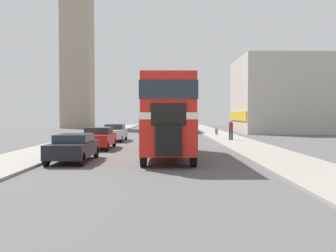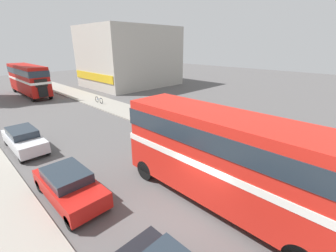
# 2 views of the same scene
# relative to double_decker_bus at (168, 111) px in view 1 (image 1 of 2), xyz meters

# --- Properties ---
(ground_plane) EXTENTS (120.00, 120.00, 0.00)m
(ground_plane) POSITION_rel_double_decker_bus_xyz_m (-0.90, 0.04, -2.52)
(ground_plane) COLOR #565454
(sidewalk_right) EXTENTS (3.50, 120.00, 0.12)m
(sidewalk_right) POSITION_rel_double_decker_bus_xyz_m (5.85, 0.04, -2.46)
(sidewalk_right) COLOR gray
(sidewalk_right) RESTS_ON ground_plane
(sidewalk_left) EXTENTS (3.50, 120.00, 0.12)m
(sidewalk_left) POSITION_rel_double_decker_bus_xyz_m (-7.65, 0.04, -2.46)
(sidewalk_left) COLOR gray
(sidewalk_left) RESTS_ON ground_plane
(double_decker_bus) EXTENTS (2.54, 9.62, 4.24)m
(double_decker_bus) POSITION_rel_double_decker_bus_xyz_m (0.00, 0.00, 0.00)
(double_decker_bus) COLOR red
(double_decker_bus) RESTS_ON ground_plane
(bus_distant) EXTENTS (2.42, 10.84, 4.20)m
(bus_distant) POSITION_rel_double_decker_bus_xyz_m (1.14, 31.64, -0.02)
(bus_distant) COLOR #B2140F
(bus_distant) RESTS_ON ground_plane
(car_parked_near) EXTENTS (1.82, 4.35, 1.37)m
(car_parked_near) POSITION_rel_double_decker_bus_xyz_m (-4.73, -1.91, -1.80)
(car_parked_near) COLOR black
(car_parked_near) RESTS_ON ground_plane
(car_parked_mid) EXTENTS (1.83, 4.38, 1.48)m
(car_parked_mid) POSITION_rel_double_decker_bus_xyz_m (-4.71, 4.95, -1.75)
(car_parked_mid) COLOR red
(car_parked_mid) RESTS_ON ground_plane
(car_parked_far) EXTENTS (1.73, 4.67, 1.50)m
(car_parked_far) POSITION_rel_double_decker_bus_xyz_m (-4.63, 12.47, -1.75)
(car_parked_far) COLOR silver
(car_parked_far) RESTS_ON ground_plane
(pedestrian_walking) EXTENTS (0.35, 0.35, 1.75)m
(pedestrian_walking) POSITION_rel_double_decker_bus_xyz_m (5.60, 12.22, -1.42)
(pedestrian_walking) COLOR #282833
(pedestrian_walking) RESTS_ON sidewalk_right
(bicycle_on_pavement) EXTENTS (0.05, 1.76, 0.78)m
(bicycle_on_pavement) POSITION_rel_double_decker_bus_xyz_m (5.43, 20.30, -2.04)
(bicycle_on_pavement) COLOR black
(bicycle_on_pavement) RESTS_ON sidewalk_right
(church_tower) EXTENTS (5.23, 5.23, 35.68)m
(church_tower) POSITION_rel_double_decker_bus_xyz_m (-15.51, 44.74, 15.64)
(church_tower) COLOR tan
(church_tower) RESTS_ON ground_plane
(shop_building_block) EXTENTS (14.49, 11.76, 9.69)m
(shop_building_block) POSITION_rel_double_decker_bus_xyz_m (16.55, 28.58, 2.32)
(shop_building_block) COLOR #B2ADA3
(shop_building_block) RESTS_ON ground_plane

